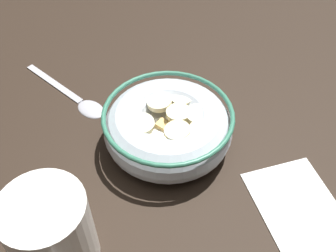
{
  "coord_description": "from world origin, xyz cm",
  "views": [
    {
      "loc": [
        31.15,
        -13.79,
        39.57
      ],
      "look_at": [
        0.0,
        0.0,
        3.0
      ],
      "focal_mm": 42.34,
      "sensor_mm": 36.0,
      "label": 1
    }
  ],
  "objects_px": {
    "coffee_mug": "(52,234)",
    "folded_napkin": "(305,218)",
    "cereal_bowl": "(168,126)",
    "spoon": "(79,100)"
  },
  "relations": [
    {
      "from": "spoon",
      "to": "folded_napkin",
      "type": "bearing_deg",
      "value": 32.12
    },
    {
      "from": "coffee_mug",
      "to": "folded_napkin",
      "type": "height_order",
      "value": "coffee_mug"
    },
    {
      "from": "cereal_bowl",
      "to": "folded_napkin",
      "type": "xyz_separation_m",
      "value": [
        0.17,
        0.09,
        -0.03
      ]
    },
    {
      "from": "cereal_bowl",
      "to": "folded_napkin",
      "type": "distance_m",
      "value": 0.19
    },
    {
      "from": "cereal_bowl",
      "to": "coffee_mug",
      "type": "relative_size",
      "value": 1.45
    },
    {
      "from": "folded_napkin",
      "to": "coffee_mug",
      "type": "bearing_deg",
      "value": -104.17
    },
    {
      "from": "spoon",
      "to": "cereal_bowl",
      "type": "bearing_deg",
      "value": 35.34
    },
    {
      "from": "coffee_mug",
      "to": "cereal_bowl",
      "type": "bearing_deg",
      "value": 121.06
    },
    {
      "from": "coffee_mug",
      "to": "folded_napkin",
      "type": "bearing_deg",
      "value": 75.83
    },
    {
      "from": "cereal_bowl",
      "to": "spoon",
      "type": "distance_m",
      "value": 0.15
    }
  ]
}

